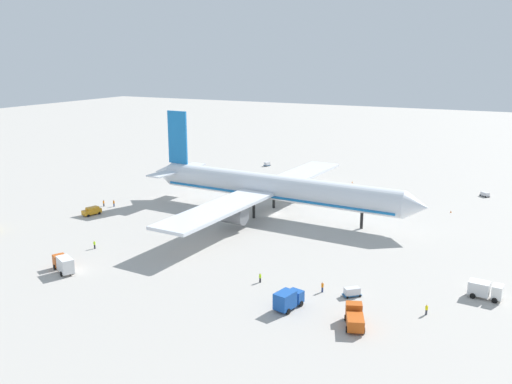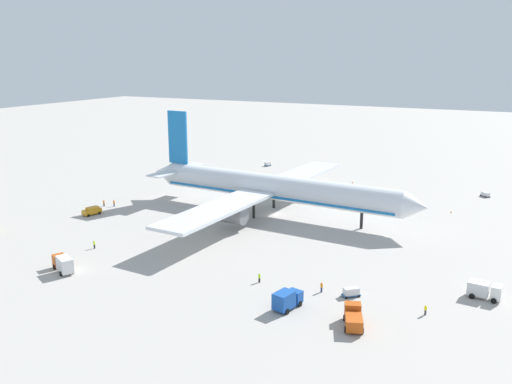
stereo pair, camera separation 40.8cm
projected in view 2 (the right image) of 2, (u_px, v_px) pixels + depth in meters
ground_plane at (275, 215)px, 134.55m from camera, size 600.00×600.00×0.00m
airliner at (270, 188)px, 133.50m from camera, size 74.91×77.34×24.05m
service_truck_0 at (484, 290)px, 87.77m from camera, size 5.32×2.97×2.64m
service_truck_2 at (353, 318)px, 78.70m from camera, size 4.20×6.09×2.79m
service_truck_3 at (287, 299)px, 84.11m from camera, size 3.47×5.71×3.02m
service_truck_4 at (63, 263)px, 98.59m from camera, size 6.59×4.70×3.02m
service_van at (92, 211)px, 134.11m from camera, size 3.04×4.94×1.97m
baggage_cart_0 at (351, 292)px, 88.67m from camera, size 3.16×3.05×1.49m
baggage_cart_1 at (268, 164)px, 193.40m from camera, size 2.02×3.05×1.42m
baggage_cart_2 at (485, 194)px, 151.38m from camera, size 2.94×2.83×1.24m
ground_worker_0 at (94, 244)px, 110.71m from camera, size 0.55×0.55×1.71m
ground_worker_1 at (426, 310)px, 82.30m from camera, size 0.44×0.44×1.66m
ground_worker_2 at (114, 203)px, 141.48m from camera, size 0.55×0.55×1.74m
ground_worker_3 at (104, 203)px, 141.77m from camera, size 0.55×0.55×1.65m
ground_worker_4 at (259, 278)px, 94.15m from camera, size 0.50×0.50×1.69m
ground_worker_5 at (322, 287)px, 90.22m from camera, size 0.53×0.53×1.78m
traffic_cone_0 at (276, 292)px, 89.79m from camera, size 0.36×0.36×0.55m
traffic_cone_1 at (451, 212)px, 135.99m from camera, size 0.36×0.36×0.55m
traffic_cone_2 at (353, 182)px, 167.78m from camera, size 0.36×0.36×0.55m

